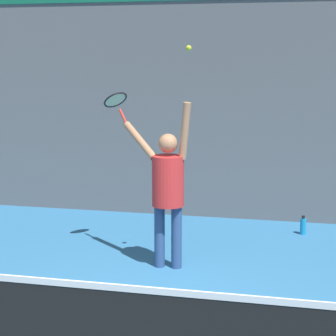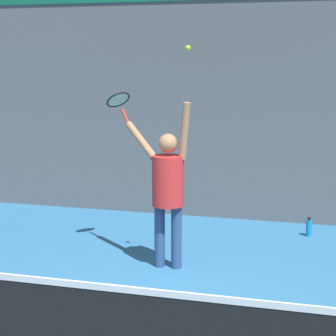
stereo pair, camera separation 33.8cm
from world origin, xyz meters
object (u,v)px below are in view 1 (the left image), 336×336
(tennis_player, at_px, (168,185))
(water_bottle, at_px, (303,226))
(tennis_ball, at_px, (189,48))
(tennis_racket, at_px, (116,101))

(tennis_player, xyz_separation_m, water_bottle, (1.63, 1.84, -0.92))
(tennis_player, height_order, tennis_ball, tennis_ball)
(tennis_player, relative_size, tennis_racket, 4.92)
(tennis_player, distance_m, tennis_racket, 1.35)
(tennis_player, distance_m, water_bottle, 2.62)
(tennis_ball, height_order, water_bottle, tennis_ball)
(tennis_racket, height_order, water_bottle, tennis_racket)
(water_bottle, bearing_deg, tennis_player, -131.66)
(tennis_racket, distance_m, tennis_ball, 1.42)
(tennis_player, bearing_deg, water_bottle, 48.34)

